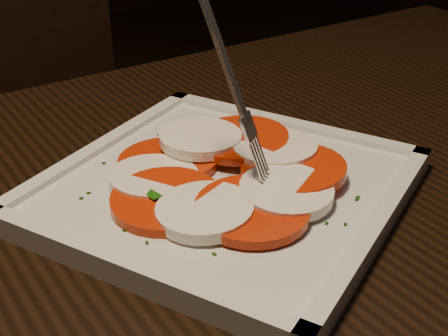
{
  "coord_description": "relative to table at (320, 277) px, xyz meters",
  "views": [
    {
      "loc": [
        -0.53,
        -0.57,
        1.04
      ],
      "look_at": [
        -0.26,
        -0.18,
        0.78
      ],
      "focal_mm": 50.0,
      "sensor_mm": 36.0,
      "label": 1
    }
  ],
  "objects": [
    {
      "name": "table",
      "position": [
        0.0,
        0.0,
        0.0
      ],
      "size": [
        1.22,
        0.84,
        0.75
      ],
      "rotation": [
        0.0,
        0.0,
        -0.03
      ],
      "color": "black",
      "rests_on": "ground"
    },
    {
      "name": "chair",
      "position": [
        -0.03,
        0.78,
        -0.12
      ],
      "size": [
        0.47,
        0.47,
        0.93
      ],
      "rotation": [
        0.0,
        0.0,
        -0.13
      ],
      "color": "black",
      "rests_on": "ground"
    },
    {
      "name": "plate",
      "position": [
        -0.08,
        0.05,
        0.11
      ],
      "size": [
        0.39,
        0.39,
        0.01
      ],
      "primitive_type": "cube",
      "rotation": [
        0.0,
        0.0,
        0.43
      ],
      "color": "silver",
      "rests_on": "table"
    },
    {
      "name": "caprese_salad",
      "position": [
        -0.08,
        0.05,
        0.12
      ],
      "size": [
        0.23,
        0.23,
        0.02
      ],
      "color": "red",
      "rests_on": "plate"
    },
    {
      "name": "fork",
      "position": [
        -0.09,
        0.04,
        0.22
      ],
      "size": [
        0.06,
        0.07,
        0.17
      ],
      "primitive_type": null,
      "rotation": [
        0.0,
        0.0,
        0.58
      ],
      "color": "white",
      "rests_on": "caprese_salad"
    }
  ]
}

